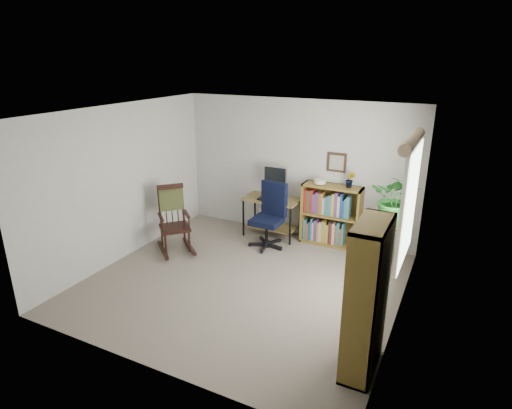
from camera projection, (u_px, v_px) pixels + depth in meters
The scene contains 18 objects.
floor at pixel (244, 282), 6.12m from camera, with size 4.20×4.00×0.00m, color gray.
ceiling at pixel (242, 112), 5.33m from camera, with size 4.20×4.00×0.00m, color silver.
wall_back at pixel (297, 169), 7.41m from camera, with size 4.20×0.00×2.40m, color beige.
wall_front at pixel (143, 265), 4.04m from camera, with size 4.20×0.00×2.40m, color beige.
wall_left at pixel (123, 183), 6.61m from camera, with size 0.00×4.00×2.40m, color beige.
wall_right at pixel (406, 230), 4.84m from camera, with size 0.00×4.00×2.40m, color beige.
window at pixel (408, 205), 5.04m from camera, with size 0.12×1.20×1.50m, color white, non-canonical shape.
desk at pixel (272, 217), 7.58m from camera, with size 0.97×0.54×0.70m, color olive, non-canonical shape.
monitor at pixel (275, 181), 7.49m from camera, with size 0.46×0.16×0.56m, color #B3B3B8, non-canonical shape.
keyboard at pixel (269, 200), 7.36m from camera, with size 0.40×0.15×0.03m, color black.
office_chair at pixel (267, 216), 7.07m from camera, with size 0.60×0.60×1.11m, color black, non-canonical shape.
rocking_chair at pixel (174, 219), 6.93m from camera, with size 0.57×0.95×1.11m, color black, non-canonical shape.
low_bookshelf at pixel (331, 215), 7.19m from camera, with size 0.99×0.33×1.04m, color brown, non-canonical shape.
tall_bookshelf at pixel (367, 299), 4.19m from camera, with size 0.30×0.71×1.62m, color brown, non-canonical shape.
plant_stand at pixel (391, 247), 6.25m from camera, with size 0.23×0.23×0.84m, color black, non-canonical shape.
spider_plant at pixel (399, 175), 5.88m from camera, with size 1.69×1.88×1.46m, color #205D21.
potted_plant_small at pixel (350, 184), 6.89m from camera, with size 0.13×0.24×0.11m, color #205D21.
framed_picture at pixel (337, 163), 7.03m from camera, with size 0.32×0.04×0.32m, color black, non-canonical shape.
Camera 1 is at (2.58, -4.76, 3.08)m, focal length 30.00 mm.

